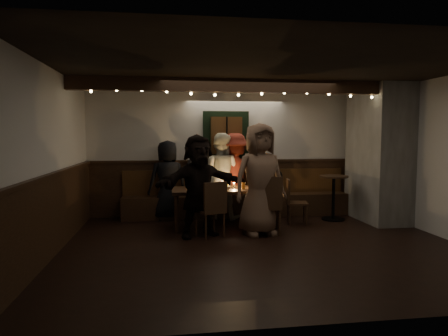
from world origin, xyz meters
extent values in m
cube|color=black|center=(0.00, 0.00, -0.01)|extent=(6.00, 5.00, 0.01)
cube|color=black|center=(0.00, 0.00, 2.60)|extent=(6.00, 5.00, 0.01)
cube|color=silver|center=(0.00, 2.50, 1.30)|extent=(6.00, 0.01, 2.60)
cube|color=silver|center=(-3.00, 0.00, 1.30)|extent=(0.01, 5.00, 2.60)
cube|color=black|center=(0.00, 2.48, 0.55)|extent=(6.00, 0.05, 1.10)
cube|color=black|center=(-2.98, 0.00, 0.55)|extent=(0.05, 5.00, 1.10)
cube|color=#63625B|center=(2.65, 1.50, 1.30)|extent=(0.70, 1.40, 2.60)
cube|color=black|center=(0.00, 2.23, 0.23)|extent=(4.60, 0.45, 0.45)
cube|color=#4A2E11|center=(0.00, 2.41, 0.70)|extent=(4.60, 0.06, 0.50)
cube|color=black|center=(-0.20, 2.44, 1.65)|extent=(0.95, 0.04, 1.00)
cube|color=#4A2E11|center=(-0.20, 2.38, 1.65)|extent=(0.64, 0.12, 0.76)
cube|color=black|center=(0.00, 1.00, 2.49)|extent=(6.00, 0.16, 0.22)
sphere|color=#FFE599|center=(-2.60, 0.98, 2.36)|extent=(0.04, 0.04, 0.04)
sphere|color=#FFE599|center=(-2.20, 0.98, 2.38)|extent=(0.04, 0.04, 0.04)
sphere|color=#FFE599|center=(-1.80, 0.98, 2.39)|extent=(0.04, 0.04, 0.04)
sphere|color=#FFE599|center=(-1.40, 0.98, 2.37)|extent=(0.04, 0.04, 0.04)
sphere|color=#FFE599|center=(-1.00, 0.98, 2.35)|extent=(0.04, 0.04, 0.04)
sphere|color=#FFE599|center=(-0.60, 0.98, 2.33)|extent=(0.04, 0.04, 0.04)
sphere|color=#FFE599|center=(-0.20, 0.98, 2.34)|extent=(0.04, 0.04, 0.04)
sphere|color=#FFE599|center=(0.20, 0.98, 2.36)|extent=(0.04, 0.04, 0.04)
sphere|color=#FFE599|center=(0.60, 0.98, 2.38)|extent=(0.04, 0.04, 0.04)
sphere|color=#FFE599|center=(1.00, 0.98, 2.39)|extent=(0.04, 0.04, 0.04)
sphere|color=#FFE599|center=(1.40, 0.98, 2.37)|extent=(0.04, 0.04, 0.04)
sphere|color=#FFE599|center=(1.80, 0.98, 2.35)|extent=(0.04, 0.04, 0.04)
sphere|color=#FFE599|center=(2.20, 0.98, 2.33)|extent=(0.04, 0.04, 0.04)
sphere|color=#FFE599|center=(2.60, 0.98, 2.34)|extent=(0.04, 0.04, 0.04)
cube|color=black|center=(-0.36, 1.40, 0.66)|extent=(1.94, 0.83, 0.06)
cylinder|color=black|center=(-1.26, 1.06, 0.32)|extent=(0.06, 0.06, 0.64)
cylinder|color=black|center=(-1.26, 1.74, 0.32)|extent=(0.06, 0.06, 0.64)
cylinder|color=black|center=(0.54, 1.06, 0.32)|extent=(0.06, 0.06, 0.64)
cylinder|color=black|center=(0.54, 1.74, 0.32)|extent=(0.06, 0.06, 0.64)
cylinder|color=#BF7226|center=(-1.05, 1.55, 0.76)|extent=(0.06, 0.06, 0.13)
cylinder|color=#BF7226|center=(-0.69, 1.26, 0.76)|extent=(0.06, 0.06, 0.13)
cylinder|color=silver|center=(-0.43, 1.49, 0.76)|extent=(0.06, 0.06, 0.13)
cylinder|color=#BF7226|center=(-0.05, 1.26, 0.76)|extent=(0.06, 0.06, 0.13)
cylinder|color=silver|center=(0.20, 1.57, 0.76)|extent=(0.06, 0.06, 0.13)
cylinder|color=#BF7226|center=(0.36, 1.31, 0.76)|extent=(0.06, 0.06, 0.13)
cylinder|color=white|center=(-0.91, 1.12, 0.70)|extent=(0.24, 0.24, 0.01)
cube|color=#B2B2B7|center=(-0.36, 1.35, 0.72)|extent=(0.15, 0.09, 0.05)
cylinder|color=#990C0C|center=(-0.39, 1.35, 0.77)|extent=(0.03, 0.03, 0.15)
cylinder|color=gold|center=(-0.33, 1.35, 0.77)|extent=(0.03, 0.03, 0.15)
cylinder|color=silver|center=(-0.19, 1.45, 0.73)|extent=(0.05, 0.05, 0.07)
sphere|color=#FFB24C|center=(-0.19, 1.45, 0.79)|extent=(0.03, 0.03, 0.03)
cube|color=black|center=(-0.72, 0.69, 0.42)|extent=(0.54, 0.54, 0.04)
cube|color=black|center=(-0.65, 0.52, 0.68)|extent=(0.40, 0.20, 0.47)
cylinder|color=black|center=(-0.63, 0.91, 0.20)|extent=(0.04, 0.04, 0.40)
cylinder|color=black|center=(-0.50, 0.60, 0.20)|extent=(0.04, 0.04, 0.40)
cylinder|color=black|center=(-0.94, 0.78, 0.20)|extent=(0.04, 0.04, 0.40)
cylinder|color=black|center=(-0.81, 0.47, 0.20)|extent=(0.04, 0.04, 0.40)
cube|color=black|center=(0.28, 0.75, 0.46)|extent=(0.54, 0.54, 0.04)
cube|color=black|center=(0.23, 0.56, 0.73)|extent=(0.44, 0.16, 0.51)
cylinder|color=black|center=(0.50, 0.88, 0.22)|extent=(0.04, 0.04, 0.43)
cylinder|color=black|center=(0.41, 0.53, 0.22)|extent=(0.04, 0.04, 0.43)
cylinder|color=black|center=(0.16, 0.97, 0.22)|extent=(0.04, 0.04, 0.43)
cylinder|color=black|center=(0.06, 0.62, 0.22)|extent=(0.04, 0.04, 0.43)
cube|color=black|center=(1.00, 1.41, 0.39)|extent=(0.44, 0.44, 0.04)
cube|color=black|center=(0.83, 1.44, 0.62)|extent=(0.11, 0.38, 0.43)
cylinder|color=black|center=(1.12, 1.23, 0.18)|extent=(0.03, 0.03, 0.37)
cylinder|color=black|center=(0.82, 1.28, 0.18)|extent=(0.03, 0.03, 0.37)
cylinder|color=black|center=(1.18, 1.53, 0.18)|extent=(0.03, 0.03, 0.37)
cylinder|color=black|center=(0.88, 1.58, 0.18)|extent=(0.03, 0.03, 0.37)
cylinder|color=black|center=(1.81, 1.64, 0.01)|extent=(0.45, 0.45, 0.03)
cylinder|color=black|center=(1.81, 1.64, 0.43)|extent=(0.06, 0.06, 0.86)
cylinder|color=black|center=(1.81, 1.64, 0.86)|extent=(0.55, 0.55, 0.03)
imported|color=black|center=(-1.40, 2.15, 0.78)|extent=(0.87, 0.69, 1.56)
imported|color=black|center=(-0.79, 2.17, 0.77)|extent=(0.62, 0.46, 1.55)
imported|color=beige|center=(-0.36, 2.09, 0.85)|extent=(1.02, 0.92, 1.70)
imported|color=maroon|center=(-0.06, 2.18, 0.85)|extent=(1.11, 0.65, 1.70)
imported|color=black|center=(0.43, 2.06, 0.82)|extent=(0.96, 0.40, 1.63)
imported|color=black|center=(-0.90, 0.73, 0.84)|extent=(1.63, 0.98, 1.68)
imported|color=brown|center=(0.11, 0.71, 0.93)|extent=(1.02, 0.78, 1.86)
camera|label=1|loc=(-1.40, -5.72, 1.66)|focal=32.00mm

